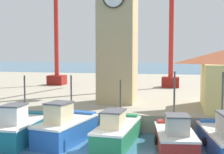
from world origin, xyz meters
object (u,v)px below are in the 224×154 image
(fishing_boat_center, at_px, (66,128))
(fishing_boat_mid_right, at_px, (117,132))
(fishing_boat_mid_left, at_px, (20,128))
(port_crane_near, at_px, (171,30))
(clock_tower, at_px, (118,23))
(port_crane_far, at_px, (57,36))
(fishing_boat_right_inner, at_px, (175,138))

(fishing_boat_center, relative_size, fishing_boat_mid_right, 0.96)
(fishing_boat_mid_left, xyz_separation_m, fishing_boat_center, (2.66, 0.51, 0.04))
(fishing_boat_center, distance_m, port_crane_near, 22.60)
(fishing_boat_mid_left, distance_m, clock_tower, 11.68)
(fishing_boat_mid_left, relative_size, port_crane_far, 0.30)
(fishing_boat_mid_right, distance_m, port_crane_near, 22.02)
(fishing_boat_center, xyz_separation_m, fishing_boat_mid_right, (3.07, 0.10, -0.09))
(fishing_boat_right_inner, bearing_deg, clock_tower, 120.14)
(fishing_boat_right_inner, bearing_deg, fishing_boat_center, 176.03)
(fishing_boat_right_inner, height_order, port_crane_far, port_crane_far)
(port_crane_far, bearing_deg, port_crane_near, 1.58)
(fishing_boat_center, distance_m, port_crane_far, 23.26)
(fishing_boat_mid_left, height_order, fishing_boat_right_inner, fishing_boat_right_inner)
(fishing_boat_mid_right, bearing_deg, port_crane_far, 120.92)
(fishing_boat_right_inner, xyz_separation_m, port_crane_far, (-15.41, 20.83, 6.65))
(fishing_boat_center, height_order, clock_tower, clock_tower)
(fishing_boat_mid_right, xyz_separation_m, clock_tower, (-1.62, 7.86, 6.96))
(port_crane_near, bearing_deg, port_crane_far, -178.42)
(fishing_boat_mid_right, bearing_deg, fishing_boat_center, -178.13)
(fishing_boat_mid_left, relative_size, clock_tower, 0.35)
(fishing_boat_center, height_order, port_crane_near, port_crane_near)
(fishing_boat_mid_left, height_order, fishing_boat_center, fishing_boat_center)
(fishing_boat_mid_left, xyz_separation_m, clock_tower, (4.11, 8.47, 6.91))
(port_crane_near, bearing_deg, fishing_boat_center, -104.20)
(port_crane_near, distance_m, port_crane_far, 14.36)
(fishing_boat_right_inner, relative_size, clock_tower, 0.33)
(fishing_boat_center, relative_size, port_crane_far, 0.31)
(fishing_boat_mid_right, distance_m, fishing_boat_right_inner, 3.30)
(fishing_boat_mid_left, height_order, port_crane_far, port_crane_far)
(clock_tower, bearing_deg, fishing_boat_center, -100.34)
(fishing_boat_center, xyz_separation_m, port_crane_far, (-9.08, 20.39, 6.54))
(fishing_boat_mid_right, bearing_deg, port_crane_near, 83.97)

